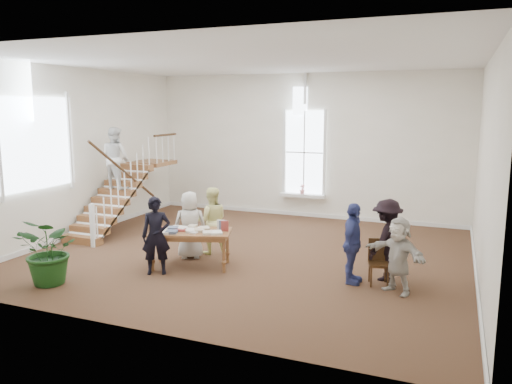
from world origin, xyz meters
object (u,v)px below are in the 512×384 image
at_px(woman_cluster_a, 352,244).
at_px(woman_cluster_c, 398,255).
at_px(elderly_woman, 190,225).
at_px(person_yellow, 211,221).
at_px(library_table, 190,234).
at_px(police_officer, 156,236).
at_px(side_chair, 378,259).
at_px(woman_cluster_b, 387,240).
at_px(floor_plant, 51,251).

relative_size(woman_cluster_a, woman_cluster_c, 1.11).
xyz_separation_m(elderly_woman, person_yellow, (0.30, 0.50, 0.02)).
distance_m(library_table, police_officer, 0.79).
bearing_deg(person_yellow, woman_cluster_c, 138.62).
distance_m(library_table, side_chair, 4.00).
xyz_separation_m(elderly_woman, woman_cluster_b, (4.41, 0.15, 0.05)).
height_order(woman_cluster_a, woman_cluster_b, woman_cluster_b).
height_order(library_table, side_chair, side_chair).
relative_size(library_table, woman_cluster_c, 1.31).
bearing_deg(elderly_woman, woman_cluster_b, 154.21).
bearing_deg(library_table, woman_cluster_a, -13.51).
bearing_deg(woman_cluster_a, woman_cluster_c, -100.82).
bearing_deg(floor_plant, woman_cluster_a, 22.58).
bearing_deg(side_chair, woman_cluster_a, -176.56).
relative_size(person_yellow, woman_cluster_c, 1.10).
relative_size(floor_plant, side_chair, 1.52).
bearing_deg(library_table, side_chair, -11.71).
bearing_deg(woman_cluster_c, person_yellow, -159.72).
relative_size(police_officer, woman_cluster_a, 1.01).
bearing_deg(woman_cluster_c, woman_cluster_a, -159.53).
bearing_deg(woman_cluster_b, person_yellow, -72.19).
bearing_deg(side_chair, elderly_woman, 162.79).
relative_size(library_table, person_yellow, 1.20).
bearing_deg(person_yellow, police_officer, 48.47).
bearing_deg(woman_cluster_b, side_chair, 1.80).
bearing_deg(person_yellow, library_table, 63.36).
xyz_separation_m(woman_cluster_b, floor_plant, (-6.07, -2.73, -0.15)).
bearing_deg(woman_cluster_b, police_officer, -50.08).
distance_m(library_table, elderly_woman, 0.69).
relative_size(library_table, elderly_woman, 1.23).
xyz_separation_m(police_officer, elderly_woman, (0.10, 1.25, -0.04)).
height_order(woman_cluster_c, floor_plant, woman_cluster_c).
xyz_separation_m(library_table, woman_cluster_b, (4.07, 0.76, 0.10)).
relative_size(woman_cluster_a, floor_plant, 1.18).
height_order(police_officer, person_yellow, police_officer).
bearing_deg(woman_cluster_a, library_table, 96.80).
xyz_separation_m(police_officer, woman_cluster_a, (3.91, 0.95, -0.01)).
relative_size(library_table, floor_plant, 1.40).
bearing_deg(side_chair, woman_cluster_b, 53.65).
xyz_separation_m(person_yellow, side_chair, (4.00, -0.63, -0.30)).
bearing_deg(library_table, woman_cluster_b, -8.03).
xyz_separation_m(library_table, elderly_woman, (-0.34, 0.60, 0.05)).
height_order(library_table, floor_plant, floor_plant).
distance_m(woman_cluster_a, woman_cluster_b, 0.75).
height_order(elderly_woman, floor_plant, elderly_woman).
height_order(elderly_woman, person_yellow, person_yellow).
xyz_separation_m(police_officer, woman_cluster_c, (4.81, 0.75, -0.09)).
relative_size(police_officer, woman_cluster_c, 1.12).
bearing_deg(floor_plant, person_yellow, 57.39).
distance_m(police_officer, person_yellow, 1.80).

